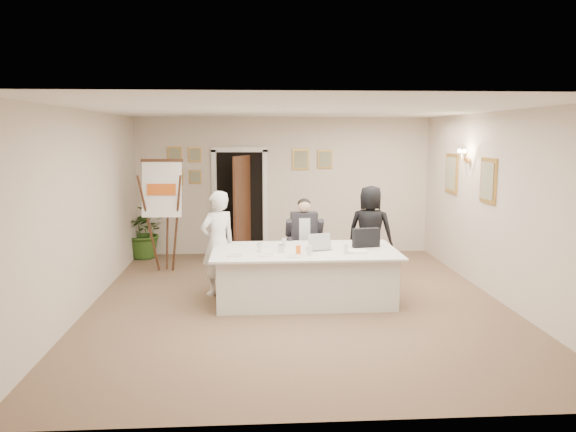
# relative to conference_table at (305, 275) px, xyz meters

# --- Properties ---
(floor) EXTENTS (7.00, 7.00, 0.00)m
(floor) POSITION_rel_conference_table_xyz_m (-0.11, -0.06, -0.39)
(floor) COLOR brown
(floor) RESTS_ON ground
(ceiling) EXTENTS (6.00, 7.00, 0.02)m
(ceiling) POSITION_rel_conference_table_xyz_m (-0.11, -0.06, 2.41)
(ceiling) COLOR white
(ceiling) RESTS_ON wall_back
(wall_back) EXTENTS (6.00, 0.10, 2.80)m
(wall_back) POSITION_rel_conference_table_xyz_m (-0.11, 3.44, 1.01)
(wall_back) COLOR beige
(wall_back) RESTS_ON floor
(wall_front) EXTENTS (6.00, 0.10, 2.80)m
(wall_front) POSITION_rel_conference_table_xyz_m (-0.11, -3.56, 1.01)
(wall_front) COLOR beige
(wall_front) RESTS_ON floor
(wall_left) EXTENTS (0.10, 7.00, 2.80)m
(wall_left) POSITION_rel_conference_table_xyz_m (-3.11, -0.06, 1.01)
(wall_left) COLOR beige
(wall_left) RESTS_ON floor
(wall_right) EXTENTS (0.10, 7.00, 2.80)m
(wall_right) POSITION_rel_conference_table_xyz_m (2.89, -0.06, 1.01)
(wall_right) COLOR beige
(wall_right) RESTS_ON floor
(doorway) EXTENTS (1.14, 0.86, 2.20)m
(doorway) POSITION_rel_conference_table_xyz_m (-0.99, 3.27, 0.65)
(doorway) COLOR black
(doorway) RESTS_ON floor
(pictures_back_wall) EXTENTS (3.40, 0.06, 0.80)m
(pictures_back_wall) POSITION_rel_conference_table_xyz_m (-0.91, 3.41, 1.46)
(pictures_back_wall) COLOR gold
(pictures_back_wall) RESTS_ON wall_back
(pictures_right_wall) EXTENTS (0.06, 2.20, 0.80)m
(pictures_right_wall) POSITION_rel_conference_table_xyz_m (2.86, 1.14, 1.36)
(pictures_right_wall) COLOR gold
(pictures_right_wall) RESTS_ON wall_right
(wall_sconce) EXTENTS (0.20, 0.30, 0.24)m
(wall_sconce) POSITION_rel_conference_table_xyz_m (2.79, 1.14, 1.71)
(wall_sconce) COLOR gold
(wall_sconce) RESTS_ON wall_right
(conference_table) EXTENTS (2.71, 1.45, 0.78)m
(conference_table) POSITION_rel_conference_table_xyz_m (0.00, 0.00, 0.00)
(conference_table) COLOR silver
(conference_table) RESTS_ON floor
(seated_man) EXTENTS (0.67, 0.71, 1.42)m
(seated_man) POSITION_rel_conference_table_xyz_m (0.10, 1.13, 0.32)
(seated_man) COLOR black
(seated_man) RESTS_ON floor
(flip_chart) EXTENTS (0.70, 0.46, 1.99)m
(flip_chart) POSITION_rel_conference_table_xyz_m (-2.33, 1.94, 0.52)
(flip_chart) COLOR #311A0F
(flip_chart) RESTS_ON floor
(standing_man) EXTENTS (0.70, 0.65, 1.61)m
(standing_man) POSITION_rel_conference_table_xyz_m (-1.29, 0.44, 0.41)
(standing_man) COLOR silver
(standing_man) RESTS_ON floor
(standing_woman) EXTENTS (0.91, 0.76, 1.59)m
(standing_woman) POSITION_rel_conference_table_xyz_m (1.27, 1.39, 0.40)
(standing_woman) COLOR black
(standing_woman) RESTS_ON floor
(potted_palm) EXTENTS (1.07, 0.95, 1.08)m
(potted_palm) POSITION_rel_conference_table_xyz_m (-2.91, 3.14, 0.15)
(potted_palm) COLOR #2F531B
(potted_palm) RESTS_ON floor
(laptop) EXTENTS (0.42, 0.43, 0.28)m
(laptop) POSITION_rel_conference_table_xyz_m (0.21, 0.03, 0.52)
(laptop) COLOR #B7BABC
(laptop) RESTS_ON conference_table
(laptop_bag) EXTENTS (0.42, 0.19, 0.29)m
(laptop_bag) POSITION_rel_conference_table_xyz_m (0.94, 0.14, 0.53)
(laptop_bag) COLOR black
(laptop_bag) RESTS_ON conference_table
(paper_stack) EXTENTS (0.35, 0.26, 0.03)m
(paper_stack) POSITION_rel_conference_table_xyz_m (0.71, -0.22, 0.40)
(paper_stack) COLOR white
(paper_stack) RESTS_ON conference_table
(plate_left) EXTENTS (0.29, 0.29, 0.01)m
(plate_left) POSITION_rel_conference_table_xyz_m (-1.01, -0.36, 0.39)
(plate_left) COLOR white
(plate_left) RESTS_ON conference_table
(plate_mid) EXTENTS (0.26, 0.26, 0.01)m
(plate_mid) POSITION_rel_conference_table_xyz_m (-0.58, -0.35, 0.39)
(plate_mid) COLOR white
(plate_mid) RESTS_ON conference_table
(plate_near) EXTENTS (0.29, 0.29, 0.01)m
(plate_near) POSITION_rel_conference_table_xyz_m (-0.17, -0.46, 0.39)
(plate_near) COLOR white
(plate_near) RESTS_ON conference_table
(glass_a) EXTENTS (0.06, 0.06, 0.14)m
(glass_a) POSITION_rel_conference_table_xyz_m (-0.66, -0.12, 0.45)
(glass_a) COLOR silver
(glass_a) RESTS_ON conference_table
(glass_b) EXTENTS (0.07, 0.07, 0.14)m
(glass_b) POSITION_rel_conference_table_xyz_m (0.03, -0.37, 0.45)
(glass_b) COLOR silver
(glass_b) RESTS_ON conference_table
(glass_c) EXTENTS (0.08, 0.08, 0.14)m
(glass_c) POSITION_rel_conference_table_xyz_m (0.55, -0.34, 0.45)
(glass_c) COLOR silver
(glass_c) RESTS_ON conference_table
(glass_d) EXTENTS (0.07, 0.07, 0.14)m
(glass_d) POSITION_rel_conference_table_xyz_m (-0.29, 0.18, 0.45)
(glass_d) COLOR silver
(glass_d) RESTS_ON conference_table
(oj_glass) EXTENTS (0.08, 0.08, 0.13)m
(oj_glass) POSITION_rel_conference_table_xyz_m (-0.12, -0.33, 0.45)
(oj_glass) COLOR orange
(oj_glass) RESTS_ON conference_table
(steel_jug) EXTENTS (0.12, 0.12, 0.11)m
(steel_jug) POSITION_rel_conference_table_xyz_m (-0.35, -0.15, 0.44)
(steel_jug) COLOR silver
(steel_jug) RESTS_ON conference_table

